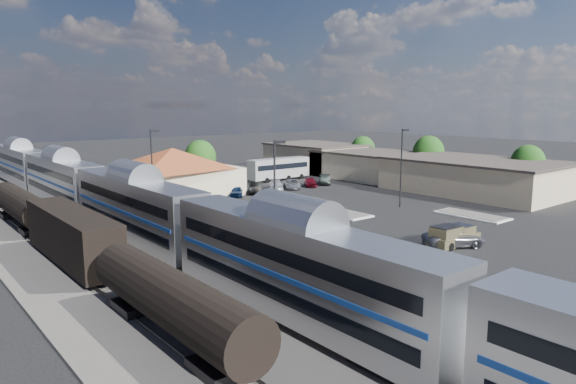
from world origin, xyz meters
TOP-DOWN VIEW (x-y plane):
  - ground at (0.00, 0.00)m, footprint 280.00×280.00m
  - railbed at (-21.00, 8.00)m, footprint 16.00×100.00m
  - platform at (-12.00, 6.00)m, footprint 5.50×92.00m
  - passenger_train at (-18.00, 4.19)m, footprint 3.00×104.00m
  - freight_cars at (-24.00, 1.63)m, footprint 2.80×46.00m
  - station_depot at (-4.56, 24.00)m, footprint 18.35×12.24m
  - buildings_east at (28.00, 14.28)m, footprint 14.40×51.40m
  - traffic_island_south at (4.00, 2.00)m, footprint 3.30×7.50m
  - traffic_island_north at (14.00, -8.00)m, footprint 3.30×7.50m
  - lamp_plat_s at (-10.90, -6.00)m, footprint 1.08×0.25m
  - lamp_plat_n at (-10.90, 16.00)m, footprint 1.08×0.25m
  - lamp_lot at (12.10, 0.00)m, footprint 1.08×0.25m
  - tree_east_a at (34.00, -4.00)m, footprint 4.56×4.56m
  - tree_east_b at (34.00, 12.00)m, footprint 4.94×4.94m
  - tree_east_c at (34.00, 26.00)m, footprint 4.41×4.41m
  - tree_depot at (3.00, 30.00)m, footprint 4.71×4.71m
  - pickup_truck at (2.34, -13.37)m, footprint 5.10×2.03m
  - suv at (2.06, -13.54)m, footprint 5.53×4.62m
  - coach_bus at (14.64, 25.94)m, footprint 10.69×2.37m
  - person_a at (-12.09, -17.05)m, footprint 0.64×0.80m
  - person_b at (-13.46, 1.26)m, footprint 0.85×0.96m
  - parked_car_a at (1.44, 18.04)m, footprint 3.58×3.98m
  - parked_car_b at (4.64, 18.34)m, footprint 3.99×4.53m
  - parked_car_c at (7.84, 18.04)m, footprint 4.40×5.06m
  - parked_car_d at (11.04, 18.34)m, footprint 4.39×4.99m
  - parked_car_e at (14.24, 18.04)m, footprint 3.41×3.99m
  - parked_car_f at (17.44, 18.34)m, footprint 3.99×4.27m

SIDE VIEW (x-z plane):
  - ground at x=0.00m, z-range 0.00..0.00m
  - railbed at x=-21.00m, z-range 0.00..0.12m
  - platform at x=-12.00m, z-range 0.00..0.18m
  - traffic_island_south at x=4.00m, z-range 0.00..0.21m
  - traffic_island_north at x=14.00m, z-range 0.00..0.21m
  - parked_car_d at x=11.04m, z-range 0.00..1.28m
  - parked_car_e at x=14.24m, z-range 0.00..1.29m
  - parked_car_a at x=1.44m, z-range 0.00..1.31m
  - parked_car_c at x=7.84m, z-range 0.00..1.40m
  - suv at x=2.06m, z-range 0.00..1.40m
  - parked_car_f at x=17.44m, z-range 0.00..1.43m
  - parked_car_b at x=4.64m, z-range 0.00..1.48m
  - pickup_truck at x=2.34m, z-range -0.04..1.70m
  - person_b at x=-13.46m, z-range 0.18..1.83m
  - person_a at x=-12.09m, z-range 0.18..2.09m
  - freight_cars at x=-24.00m, z-range -0.07..3.93m
  - coach_bus at x=14.64m, z-range 0.26..3.69m
  - buildings_east at x=28.00m, z-range -0.13..4.67m
  - passenger_train at x=-18.00m, z-range 0.09..5.64m
  - station_depot at x=-4.56m, z-range 0.03..6.23m
  - tree_east_c at x=34.00m, z-range 0.66..6.87m
  - tree_east_a at x=34.00m, z-range 0.68..7.10m
  - tree_depot at x=3.00m, z-range 0.71..7.34m
  - tree_east_b at x=34.00m, z-range 0.74..7.70m
  - lamp_plat_s at x=-10.90m, z-range 0.84..9.84m
  - lamp_plat_n at x=-10.90m, z-range 0.84..9.84m
  - lamp_lot at x=12.10m, z-range 0.84..9.84m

